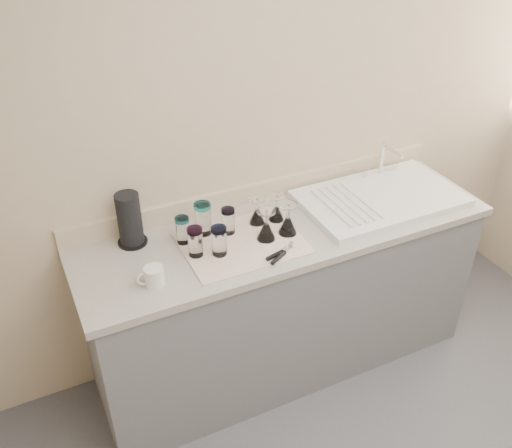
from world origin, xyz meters
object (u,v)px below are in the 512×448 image
goblet_back_left (257,215)px  goblet_front_left (266,229)px  tumbler_teal (183,230)px  paper_towel_roll (130,220)px  tumbler_blue (219,241)px  can_opener (281,254)px  white_mug (154,276)px  tumbler_magenta (195,242)px  goblet_front_right (288,223)px  sink_unit (380,198)px  tumbler_cyan (203,219)px  tumbler_purple (228,221)px  goblet_back_right (276,212)px

goblet_back_left → goblet_front_left: (-0.02, -0.14, 0.01)m
tumbler_teal → paper_towel_roll: paper_towel_roll is taller
paper_towel_roll → tumbler_blue: bearing=-38.9°
can_opener → white_mug: (-0.57, 0.06, 0.03)m
tumbler_magenta → goblet_front_right: (0.45, -0.03, -0.02)m
sink_unit → tumbler_cyan: sink_unit is taller
tumbler_purple → goblet_back_left: goblet_back_left is taller
tumbler_magenta → goblet_front_left: (0.34, -0.02, -0.02)m
goblet_front_left → can_opener: bearing=-89.0°
tumbler_magenta → paper_towel_roll: paper_towel_roll is taller
goblet_front_left → goblet_front_right: 0.11m
tumbler_cyan → goblet_front_right: size_ratio=1.01×
tumbler_purple → tumbler_teal: bearing=175.1°
tumbler_blue → goblet_back_left: 0.30m
tumbler_blue → goblet_back_left: (0.26, 0.16, -0.03)m
goblet_back_right → white_mug: goblet_back_right is taller
sink_unit → tumbler_magenta: size_ratio=5.88×
tumbler_magenta → goblet_back_left: bearing=17.9°
goblet_front_left → paper_towel_roll: paper_towel_roll is taller
tumbler_cyan → tumbler_magenta: bearing=-122.6°
tumbler_purple → sink_unit: bearing=-4.5°
sink_unit → can_opener: (-0.69, -0.21, -0.00)m
tumbler_teal → tumbler_cyan: size_ratio=0.82×
paper_towel_roll → tumbler_purple: bearing=-16.1°
sink_unit → tumbler_blue: sink_unit is taller
goblet_back_left → tumbler_teal: bearing=179.6°
goblet_front_left → white_mug: (-0.57, -0.09, -0.02)m
tumbler_blue → goblet_front_left: size_ratio=0.90×
white_mug → goblet_front_left: bearing=8.8°
goblet_front_right → sink_unit: bearing=5.9°
goblet_front_right → white_mug: size_ratio=1.32×
sink_unit → tumbler_blue: 0.94m
goblet_back_right → can_opener: (-0.12, -0.27, -0.04)m
tumbler_blue → tumbler_teal: bearing=126.1°
tumbler_cyan → goblet_back_left: size_ratio=1.17×
tumbler_blue → paper_towel_roll: (-0.33, 0.26, 0.05)m
tumbler_cyan → goblet_front_left: 0.30m
tumbler_blue → goblet_back_left: tumbler_blue is taller
tumbler_magenta → white_mug: bearing=-154.0°
tumbler_magenta → tumbler_blue: 0.11m
goblet_back_right → goblet_front_right: size_ratio=0.85×
tumbler_cyan → tumbler_blue: 0.19m
sink_unit → goblet_front_left: 0.69m
tumbler_blue → goblet_front_right: goblet_front_right is taller
tumbler_cyan → tumbler_teal: bearing=-166.4°
sink_unit → goblet_front_right: 0.58m
tumbler_teal → goblet_front_left: goblet_front_left is taller
goblet_front_right → tumbler_magenta: bearing=176.8°
white_mug → tumbler_magenta: bearing=26.0°
tumbler_teal → tumbler_purple: tumbler_teal is taller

